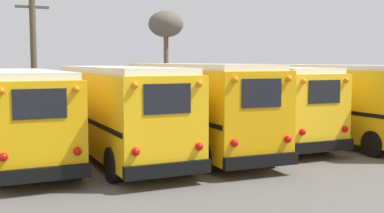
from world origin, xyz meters
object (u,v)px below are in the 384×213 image
school_bus_1 (116,108)px  school_bus_2 (191,103)px  utility_pole (34,55)px  school_bus_0 (21,112)px  school_bus_4 (333,100)px  bare_tree_1 (166,26)px  school_bus_3 (252,101)px

school_bus_1 → school_bus_2: size_ratio=0.90×
school_bus_2 → utility_pole: utility_pole is taller
school_bus_0 → school_bus_4: (12.40, -1.28, 0.07)m
bare_tree_1 → school_bus_2: bearing=-109.8°
school_bus_1 → school_bus_4: bearing=-3.4°
school_bus_2 → school_bus_0: bearing=177.3°
utility_pole → school_bus_2: bearing=-68.4°
utility_pole → school_bus_1: bearing=-83.5°
school_bus_0 → bare_tree_1: bearing=57.2°
school_bus_3 → utility_pole: (-7.51, 10.69, 2.02)m
school_bus_0 → bare_tree_1: bare_tree_1 is taller
school_bus_4 → bare_tree_1: bare_tree_1 is taller
school_bus_0 → school_bus_3: 9.30m
school_bus_4 → bare_tree_1: 23.90m
school_bus_3 → school_bus_1: bearing=-171.9°
school_bus_0 → school_bus_1: (3.10, -0.72, 0.06)m
school_bus_3 → utility_pole: bearing=125.1°
school_bus_3 → bare_tree_1: size_ratio=1.22×
school_bus_1 → school_bus_3: (6.20, 0.88, -0.03)m
school_bus_3 → school_bus_4: school_bus_4 is taller
school_bus_1 → school_bus_3: school_bus_1 is taller
school_bus_4 → utility_pole: bearing=131.2°
bare_tree_1 → school_bus_1: bearing=-116.1°
school_bus_0 → school_bus_4: 12.46m
school_bus_1 → school_bus_4: school_bus_4 is taller
school_bus_4 → utility_pole: size_ratio=1.32×
school_bus_2 → school_bus_4: bearing=-9.0°
school_bus_4 → bare_tree_1: bearing=85.5°
school_bus_3 → bare_tree_1: bearing=77.3°
school_bus_3 → school_bus_2: bearing=-171.6°
school_bus_1 → school_bus_4: 9.32m
utility_pole → bare_tree_1: bearing=42.0°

